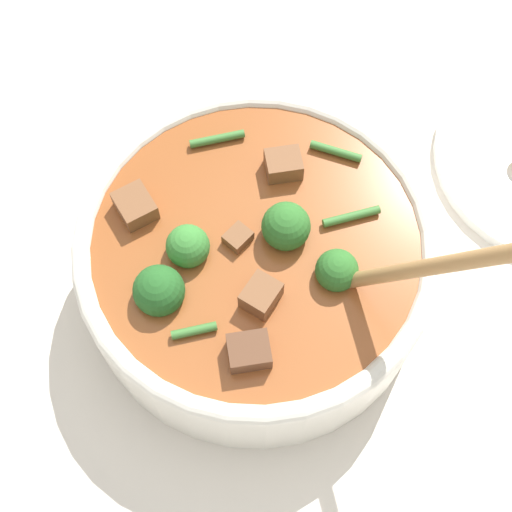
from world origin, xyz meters
name	(u,v)px	position (x,y,z in m)	size (l,w,h in m)	color
ground_plane	(256,284)	(0.00, 0.00, 0.00)	(4.00, 4.00, 0.00)	silver
stew_bowl	(256,259)	(0.00, 0.00, 0.05)	(0.30, 0.35, 0.27)	white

